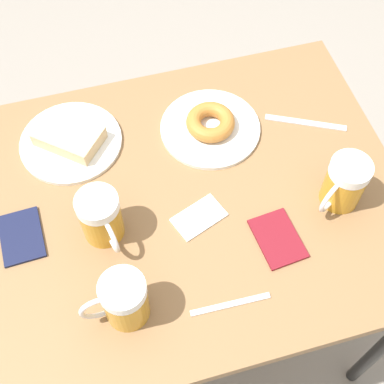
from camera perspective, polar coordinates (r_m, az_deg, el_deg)
The scene contains 12 objects.
ground_plane at distance 1.89m, azimuth 0.00°, elevation -12.50°, with size 8.00×8.00×0.00m, color gray.
table at distance 1.26m, azimuth 0.00°, elevation -2.13°, with size 0.78×0.96×0.76m.
plate_with_cake at distance 1.31m, azimuth -12.88°, elevation 5.50°, with size 0.24×0.24×0.05m.
plate_with_donut at distance 1.30m, azimuth 1.97°, elevation 7.11°, with size 0.24×0.24×0.05m.
beer_mug_left at distance 1.19m, azimuth 15.93°, elevation 0.91°, with size 0.10×0.12×0.13m.
beer_mug_center at distance 1.12m, azimuth -9.68°, elevation -2.69°, with size 0.13×0.09×0.13m.
beer_mug_right at distance 1.04m, azimuth -7.31°, elevation -11.36°, with size 0.09×0.13×0.13m.
napkin_folded at distance 1.17m, azimuth 0.66°, elevation -2.74°, with size 0.10×0.13×0.00m.
fork at distance 1.09m, azimuth 4.12°, elevation -11.86°, with size 0.02×0.17×0.00m.
knife at distance 1.35m, azimuth 12.03°, elevation 7.24°, with size 0.10×0.19×0.00m.
passport_near_edge at distance 1.21m, azimuth -17.71°, elevation -4.69°, with size 0.13×0.09×0.01m.
passport_far_edge at distance 1.16m, azimuth 9.13°, elevation -4.92°, with size 0.13×0.10×0.01m.
Camera 1 is at (-0.60, 0.17, 1.78)m, focal length 50.00 mm.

